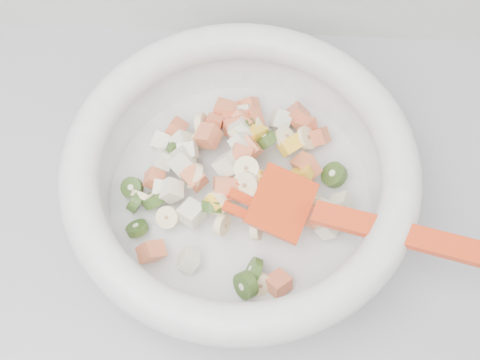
{
  "coord_description": "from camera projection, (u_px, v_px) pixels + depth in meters",
  "views": [
    {
      "loc": [
        -0.15,
        1.2,
        1.5
      ],
      "look_at": [
        -0.16,
        1.49,
        0.95
      ],
      "focal_mm": 45.0,
      "sensor_mm": 36.0,
      "label": 1
    }
  ],
  "objects": [
    {
      "name": "mixing_bowl",
      "position": [
        241.0,
        176.0,
        0.62
      ],
      "size": [
        0.46,
        0.36,
        0.12
      ],
      "color": "silver",
      "rests_on": "counter"
    },
    {
      "name": "counter",
      "position": [
        330.0,
        336.0,
        1.05
      ],
      "size": [
        2.0,
        0.6,
        0.9
      ],
      "primitive_type": "cube",
      "color": "#9C9BA0",
      "rests_on": "ground"
    }
  ]
}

